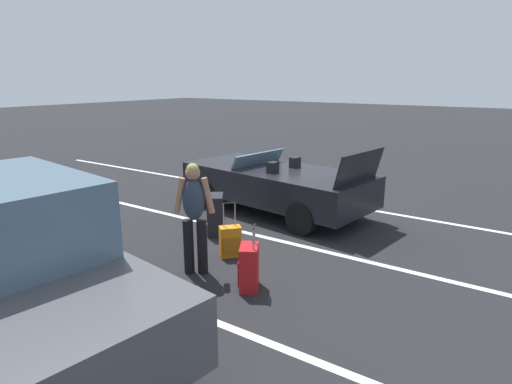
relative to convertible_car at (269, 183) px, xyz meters
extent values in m
plane|color=black|center=(-0.20, 0.03, -0.59)|extent=(80.00, 80.00, 0.00)
cube|color=silver|center=(-0.20, -1.19, -0.59)|extent=(18.00, 0.12, 0.01)
cube|color=silver|center=(-0.20, 1.51, -0.59)|extent=(18.00, 0.12, 0.01)
cube|color=silver|center=(-0.20, 4.21, -0.59)|extent=(18.00, 0.12, 0.01)
cube|color=black|center=(-0.20, 0.03, 0.03)|extent=(4.30, 2.31, 0.64)
cube|color=black|center=(1.22, -0.17, -0.08)|extent=(1.53, 1.84, 0.38)
cube|color=slate|center=(0.31, -0.04, 0.50)|extent=(0.39, 1.56, 0.31)
cube|color=black|center=(-0.35, 0.42, 0.46)|extent=(0.19, 0.24, 0.22)
cube|color=black|center=(-0.45, -0.31, 0.46)|extent=(0.19, 0.24, 0.22)
cube|color=black|center=(-2.13, 0.30, 0.63)|extent=(0.39, 1.51, 0.63)
cylinder|color=black|center=(1.17, 0.65, -0.29)|extent=(0.62, 0.30, 0.60)
cylinder|color=black|center=(0.95, -0.95, -0.29)|extent=(0.62, 0.30, 0.60)
cylinder|color=black|center=(-1.34, 1.01, -0.29)|extent=(0.62, 0.30, 0.60)
cylinder|color=black|center=(-1.57, -0.60, -0.29)|extent=(0.62, 0.30, 0.60)
cube|color=black|center=(-0.01, 1.86, -0.22)|extent=(0.51, 0.55, 0.74)
cube|color=black|center=(-0.13, 1.77, -0.28)|extent=(0.25, 0.32, 0.41)
sphere|color=black|center=(0.17, 1.79, -0.57)|extent=(0.04, 0.04, 0.04)
sphere|color=black|center=(-0.03, 2.06, -0.57)|extent=(0.04, 0.04, 0.04)
cube|color=red|center=(-1.77, 3.29, -0.28)|extent=(0.41, 0.47, 0.62)
cube|color=maroon|center=(-1.66, 3.35, -0.33)|extent=(0.18, 0.29, 0.34)
cylinder|color=gray|center=(-1.88, 3.35, 0.16)|extent=(0.03, 0.03, 0.27)
cylinder|color=gray|center=(-1.77, 3.16, 0.16)|extent=(0.03, 0.03, 0.27)
cylinder|color=black|center=(-1.83, 3.25, 0.30)|extent=(0.13, 0.20, 0.03)
sphere|color=black|center=(-1.92, 3.36, -0.57)|extent=(0.04, 0.04, 0.04)
sphere|color=black|center=(-1.78, 3.12, -0.57)|extent=(0.04, 0.04, 0.04)
cube|color=orange|center=(-0.88, 2.54, -0.34)|extent=(0.38, 0.39, 0.50)
cube|color=#A25F13|center=(-0.96, 2.61, -0.38)|extent=(0.20, 0.22, 0.28)
cylinder|color=gray|center=(-0.90, 2.43, 0.10)|extent=(0.03, 0.03, 0.38)
cylinder|color=gray|center=(-0.77, 2.57, 0.10)|extent=(0.03, 0.03, 0.38)
cylinder|color=black|center=(-0.83, 2.50, 0.29)|extent=(0.15, 0.16, 0.03)
sphere|color=black|center=(-0.90, 2.40, -0.57)|extent=(0.04, 0.04, 0.04)
sphere|color=black|center=(-0.74, 2.58, -0.57)|extent=(0.04, 0.04, 0.04)
cylinder|color=black|center=(-0.75, 3.37, -0.18)|extent=(0.21, 0.21, 0.82)
cylinder|color=black|center=(-0.92, 3.26, -0.18)|extent=(0.21, 0.21, 0.82)
ellipsoid|color=#2D384C|center=(-0.83, 3.31, 0.53)|extent=(0.39, 0.36, 0.60)
sphere|color=#A37556|center=(-0.83, 3.31, 0.92)|extent=(0.21, 0.21, 0.21)
sphere|color=tan|center=(-0.83, 3.31, 0.97)|extent=(0.18, 0.18, 0.18)
cylinder|color=#A37556|center=(-0.66, 3.43, 0.59)|extent=(0.21, 0.18, 0.53)
cylinder|color=#A37556|center=(-1.00, 3.20, 0.59)|extent=(0.21, 0.18, 0.53)
cube|color=#4C4C51|center=(-0.40, 5.74, 0.08)|extent=(4.71, 2.41, 0.70)
cylinder|color=black|center=(-1.90, 5.11, -0.27)|extent=(0.66, 0.31, 0.64)
cylinder|color=black|center=(0.86, 4.72, -0.27)|extent=(0.66, 0.31, 0.64)
camera|label=1|loc=(-4.90, 7.73, 2.21)|focal=30.49mm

